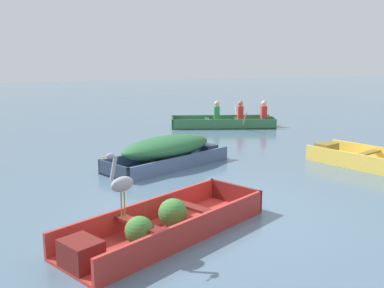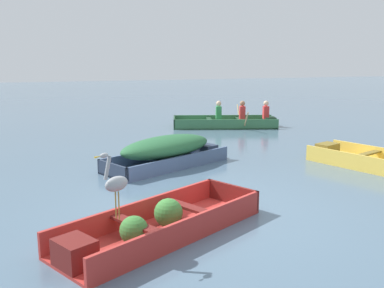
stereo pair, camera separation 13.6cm
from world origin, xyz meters
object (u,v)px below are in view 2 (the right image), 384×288
object	(u,v)px
rowboat_green_with_crew	(231,121)
heron_on_dinghy	(115,182)
skiff_slate_blue_near_moored	(168,149)
skiff_yellow_mid_moored	(381,164)
dinghy_red_foreground	(155,226)

from	to	relation	value
rowboat_green_with_crew	heron_on_dinghy	distance (m)	10.11
skiff_slate_blue_near_moored	heron_on_dinghy	world-z (taller)	heron_on_dinghy
skiff_slate_blue_near_moored	skiff_yellow_mid_moored	xyz separation A→B (m)	(4.26, -1.75, -0.25)
dinghy_red_foreground	heron_on_dinghy	distance (m)	1.00
skiff_slate_blue_near_moored	rowboat_green_with_crew	size ratio (longest dim) A/B	0.82
skiff_slate_blue_near_moored	dinghy_red_foreground	bearing A→B (deg)	-108.36
skiff_slate_blue_near_moored	heron_on_dinghy	xyz separation A→B (m)	(-1.76, -3.97, 0.53)
skiff_yellow_mid_moored	rowboat_green_with_crew	world-z (taller)	rowboat_green_with_crew
heron_on_dinghy	dinghy_red_foreground	bearing A→B (deg)	31.79
skiff_slate_blue_near_moored	heron_on_dinghy	size ratio (longest dim) A/B	3.62
rowboat_green_with_crew	skiff_yellow_mid_moored	bearing A→B (deg)	-83.98
dinghy_red_foreground	skiff_slate_blue_near_moored	distance (m)	3.83
dinghy_red_foreground	heron_on_dinghy	xyz separation A→B (m)	(-0.56, -0.35, 0.76)
dinghy_red_foreground	heron_on_dinghy	world-z (taller)	heron_on_dinghy
skiff_slate_blue_near_moored	rowboat_green_with_crew	world-z (taller)	rowboat_green_with_crew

